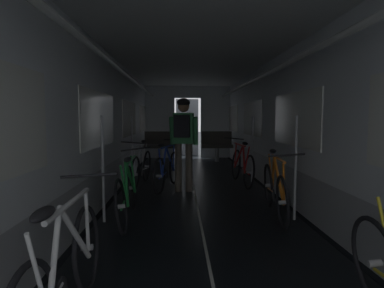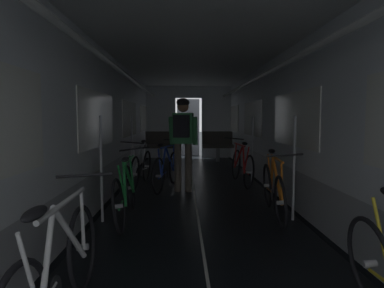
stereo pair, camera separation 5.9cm
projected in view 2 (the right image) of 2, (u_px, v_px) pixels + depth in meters
train_car_shell at (194, 99)px, 5.70m from camera, size 3.14×12.34×2.57m
bench_seat_far_left at (160, 143)px, 10.22m from camera, size 0.98×0.51×0.95m
bench_seat_far_right at (218, 143)px, 10.28m from camera, size 0.98×0.51×0.95m
bicycle_orange at (273, 189)px, 4.50m from camera, size 0.44×1.69×0.95m
bicycle_red at (242, 166)px, 6.72m from camera, size 0.44×1.69×0.95m
bicycle_silver at (141, 167)px, 6.51m from camera, size 0.45×1.69×0.95m
bicycle_white at (59, 272)px, 2.09m from camera, size 0.44×1.69×0.94m
bicycle_green at (125, 192)px, 4.32m from camera, size 0.44×1.69×0.95m
person_cyclist_aisle at (183, 134)px, 5.98m from camera, size 0.56×0.43×1.73m
bicycle_blue_in_aisle at (167, 169)px, 6.29m from camera, size 0.57×1.65×0.93m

